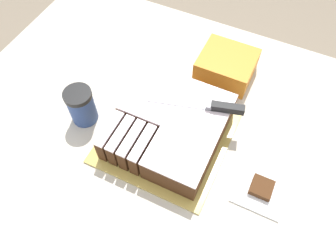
{
  "coord_description": "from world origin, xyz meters",
  "views": [
    {
      "loc": [
        0.2,
        -0.44,
        1.75
      ],
      "look_at": [
        -0.02,
        0.02,
        0.97
      ],
      "focal_mm": 35.0,
      "sensor_mm": 36.0,
      "label": 1
    }
  ],
  "objects_px": {
    "cake_board": "(168,134)",
    "coffee_cup": "(81,106)",
    "knife": "(217,107)",
    "cake": "(170,125)",
    "storage_box": "(227,66)",
    "brownie": "(262,187)"
  },
  "relations": [
    {
      "from": "cake_board",
      "to": "knife",
      "type": "bearing_deg",
      "value": 38.11
    },
    {
      "from": "storage_box",
      "to": "cake",
      "type": "bearing_deg",
      "value": -102.48
    },
    {
      "from": "cake",
      "to": "storage_box",
      "type": "distance_m",
      "value": 0.3
    },
    {
      "from": "cake_board",
      "to": "brownie",
      "type": "height_order",
      "value": "brownie"
    },
    {
      "from": "brownie",
      "to": "knife",
      "type": "bearing_deg",
      "value": 144.78
    },
    {
      "from": "cake_board",
      "to": "coffee_cup",
      "type": "distance_m",
      "value": 0.27
    },
    {
      "from": "cake_board",
      "to": "coffee_cup",
      "type": "bearing_deg",
      "value": -168.39
    },
    {
      "from": "coffee_cup",
      "to": "brownie",
      "type": "distance_m",
      "value": 0.55
    },
    {
      "from": "cake_board",
      "to": "knife",
      "type": "relative_size",
      "value": 1.37
    },
    {
      "from": "brownie",
      "to": "storage_box",
      "type": "bearing_deg",
      "value": 123.35
    },
    {
      "from": "cake_board",
      "to": "cake",
      "type": "distance_m",
      "value": 0.05
    },
    {
      "from": "cake_board",
      "to": "storage_box",
      "type": "relative_size",
      "value": 2.12
    },
    {
      "from": "cake_board",
      "to": "brownie",
      "type": "relative_size",
      "value": 6.46
    },
    {
      "from": "cake",
      "to": "coffee_cup",
      "type": "xyz_separation_m",
      "value": [
        -0.26,
        -0.06,
        0.01
      ]
    },
    {
      "from": "cake",
      "to": "knife",
      "type": "xyz_separation_m",
      "value": [
        0.1,
        0.08,
        0.05
      ]
    },
    {
      "from": "brownie",
      "to": "storage_box",
      "type": "xyz_separation_m",
      "value": [
        -0.23,
        0.35,
        0.02
      ]
    },
    {
      "from": "cake_board",
      "to": "cake",
      "type": "bearing_deg",
      "value": 47.79
    },
    {
      "from": "cake",
      "to": "coffee_cup",
      "type": "bearing_deg",
      "value": -167.56
    },
    {
      "from": "cake",
      "to": "coffee_cup",
      "type": "relative_size",
      "value": 2.64
    },
    {
      "from": "cake_board",
      "to": "coffee_cup",
      "type": "relative_size",
      "value": 3.09
    },
    {
      "from": "cake",
      "to": "knife",
      "type": "distance_m",
      "value": 0.14
    },
    {
      "from": "knife",
      "to": "brownie",
      "type": "height_order",
      "value": "knife"
    }
  ]
}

